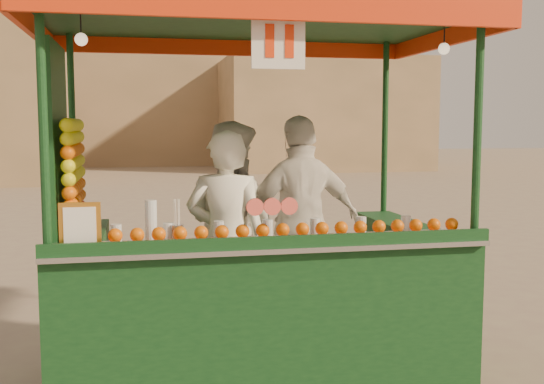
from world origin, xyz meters
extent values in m
plane|color=#735E52|center=(0.00, 0.00, 0.00)|extent=(90.00, 90.00, 0.00)
cube|color=#A1805C|center=(7.00, 24.00, 2.50)|extent=(9.00, 6.00, 5.00)
cube|color=#A1805C|center=(-2.00, 30.00, 3.50)|extent=(14.00, 7.00, 7.00)
cube|color=#0D3216|center=(-0.43, -0.10, 0.17)|extent=(2.91, 1.79, 0.34)
cylinder|color=black|center=(-1.44, -0.10, 0.20)|extent=(0.40, 0.11, 0.40)
cylinder|color=black|center=(0.57, -0.10, 0.20)|extent=(0.40, 0.11, 0.40)
cube|color=#0D3216|center=(-0.43, -0.82, 0.78)|extent=(2.91, 0.34, 0.89)
cube|color=#0D3216|center=(-1.72, 0.02, 0.78)|extent=(0.34, 1.45, 0.89)
cube|color=#0D3216|center=(0.85, 0.02, 0.78)|extent=(0.34, 1.45, 0.89)
cube|color=#B2B2B7|center=(-0.43, -0.79, 1.25)|extent=(2.91, 0.51, 0.03)
cylinder|color=#0D3216|center=(-1.83, -0.93, 2.01)|extent=(0.06, 0.06, 1.56)
cylinder|color=#0D3216|center=(0.96, -0.93, 2.01)|extent=(0.06, 0.06, 1.56)
cylinder|color=#0D3216|center=(-1.83, 0.74, 2.01)|extent=(0.06, 0.06, 1.56)
cylinder|color=#0D3216|center=(0.96, 0.74, 2.01)|extent=(0.06, 0.06, 1.56)
cube|color=#0D3216|center=(-0.43, -0.10, 2.84)|extent=(3.13, 2.01, 0.09)
cube|color=red|center=(-0.43, -1.10, 2.75)|extent=(3.13, 0.04, 0.18)
cube|color=red|center=(-0.43, 0.91, 2.75)|extent=(3.13, 0.04, 0.18)
cube|color=red|center=(-2.00, -0.10, 2.75)|extent=(0.04, 2.01, 0.18)
cube|color=red|center=(1.13, -0.10, 2.75)|extent=(0.04, 2.01, 0.18)
cylinder|color=#F15649|center=(-0.45, -0.93, 1.52)|extent=(0.11, 0.03, 0.11)
cube|color=orange|center=(-1.64, -0.93, 1.42)|extent=(0.25, 0.02, 0.31)
cube|color=white|center=(-0.43, -1.01, 2.55)|extent=(0.34, 0.02, 0.34)
sphere|color=#FFE5B2|center=(-1.61, -0.86, 2.55)|extent=(0.08, 0.08, 0.08)
sphere|color=#FFE5B2|center=(0.74, -0.86, 2.55)|extent=(0.08, 0.08, 0.08)
imported|color=white|center=(-0.65, -0.15, 1.17)|extent=(0.68, 0.52, 1.67)
imported|color=silver|center=(-0.54, 0.36, 1.20)|extent=(1.02, 1.07, 1.73)
imported|color=white|center=(0.03, 0.19, 1.23)|extent=(1.10, 0.60, 1.78)
camera|label=1|loc=(-1.28, -4.91, 2.04)|focal=42.31mm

